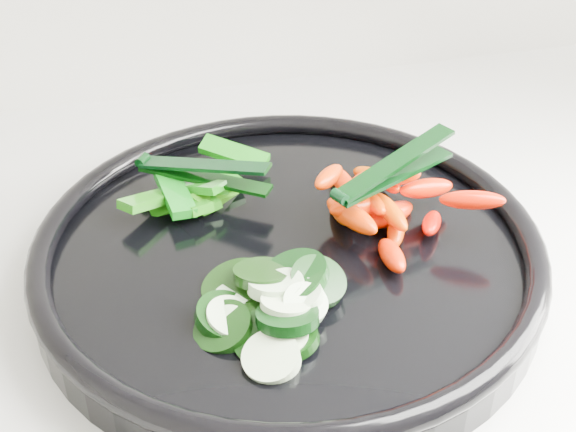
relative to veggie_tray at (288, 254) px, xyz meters
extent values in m
cylinder|color=black|center=(0.00, 0.00, -0.01)|extent=(0.40, 0.40, 0.02)
torus|color=black|center=(0.00, 0.00, 0.01)|extent=(0.40, 0.40, 0.02)
cylinder|color=black|center=(-0.04, -0.09, 0.01)|extent=(0.05, 0.05, 0.03)
cylinder|color=beige|center=(-0.04, -0.11, 0.01)|extent=(0.05, 0.05, 0.02)
cylinder|color=black|center=(-0.06, -0.06, 0.01)|extent=(0.05, 0.06, 0.02)
cylinder|color=beige|center=(-0.06, -0.07, 0.01)|extent=(0.05, 0.05, 0.02)
cylinder|color=black|center=(-0.02, -0.10, 0.01)|extent=(0.05, 0.05, 0.02)
cylinder|color=beige|center=(-0.03, -0.10, 0.01)|extent=(0.05, 0.05, 0.02)
cylinder|color=black|center=(-0.05, -0.04, 0.01)|extent=(0.07, 0.07, 0.03)
cylinder|color=#CBE9BA|center=(-0.03, -0.03, 0.01)|extent=(0.03, 0.03, 0.02)
cylinder|color=black|center=(-0.05, -0.06, 0.01)|extent=(0.06, 0.06, 0.02)
cylinder|color=#D6FAC8|center=(-0.05, -0.05, 0.01)|extent=(0.04, 0.04, 0.01)
cylinder|color=black|center=(-0.06, -0.07, 0.01)|extent=(0.05, 0.05, 0.02)
cylinder|color=beige|center=(-0.06, -0.07, 0.01)|extent=(0.04, 0.04, 0.02)
cylinder|color=black|center=(-0.01, -0.06, 0.02)|extent=(0.05, 0.06, 0.03)
cylinder|color=beige|center=(-0.01, -0.07, 0.02)|extent=(0.04, 0.04, 0.02)
cylinder|color=black|center=(-0.03, -0.04, 0.02)|extent=(0.05, 0.05, 0.02)
cylinder|color=#B7D5AA|center=(-0.03, -0.05, 0.02)|extent=(0.05, 0.05, 0.02)
cylinder|color=black|center=(0.01, -0.06, 0.02)|extent=(0.05, 0.05, 0.03)
cylinder|color=beige|center=(-0.01, -0.08, 0.02)|extent=(0.04, 0.04, 0.02)
cylinder|color=black|center=(-0.01, -0.05, 0.02)|extent=(0.05, 0.05, 0.02)
cylinder|color=#E3F9C7|center=(-0.02, -0.06, 0.02)|extent=(0.04, 0.03, 0.02)
cylinder|color=black|center=(-0.02, -0.09, 0.02)|extent=(0.04, 0.04, 0.02)
cylinder|color=beige|center=(-0.02, -0.08, 0.02)|extent=(0.05, 0.05, 0.02)
ellipsoid|color=#E83600|center=(0.08, -0.01, 0.01)|extent=(0.03, 0.04, 0.02)
ellipsoid|color=#F24600|center=(0.05, 0.03, 0.01)|extent=(0.02, 0.05, 0.03)
ellipsoid|color=red|center=(0.11, -0.01, 0.01)|extent=(0.03, 0.04, 0.02)
ellipsoid|color=red|center=(0.06, 0.02, 0.01)|extent=(0.02, 0.04, 0.02)
ellipsoid|color=#F03800|center=(0.07, -0.04, 0.01)|extent=(0.02, 0.05, 0.02)
ellipsoid|color=#F21500|center=(0.08, 0.01, 0.01)|extent=(0.06, 0.04, 0.03)
ellipsoid|color=#ED5D00|center=(0.09, 0.07, 0.01)|extent=(0.03, 0.04, 0.02)
ellipsoid|color=red|center=(0.06, 0.06, 0.01)|extent=(0.02, 0.05, 0.02)
ellipsoid|color=#FF3100|center=(0.05, 0.00, 0.03)|extent=(0.04, 0.06, 0.02)
ellipsoid|color=red|center=(0.09, 0.04, 0.03)|extent=(0.02, 0.05, 0.02)
ellipsoid|color=#DC4400|center=(0.07, 0.01, 0.03)|extent=(0.02, 0.04, 0.02)
ellipsoid|color=#E44300|center=(0.08, 0.00, 0.03)|extent=(0.02, 0.05, 0.02)
ellipsoid|color=#FC5900|center=(0.06, 0.01, 0.03)|extent=(0.05, 0.03, 0.03)
ellipsoid|color=#FF1700|center=(0.12, 0.02, 0.03)|extent=(0.05, 0.02, 0.02)
ellipsoid|color=#F15300|center=(0.09, 0.02, 0.04)|extent=(0.04, 0.03, 0.02)
ellipsoid|color=#E54400|center=(0.04, 0.03, 0.04)|extent=(0.04, 0.04, 0.02)
ellipsoid|color=#FF5900|center=(0.08, 0.02, 0.04)|extent=(0.05, 0.02, 0.02)
ellipsoid|color=#ED1B00|center=(0.13, -0.02, 0.04)|extent=(0.05, 0.04, 0.02)
cube|color=#0A6A0B|center=(-0.05, 0.08, 0.01)|extent=(0.03, 0.05, 0.02)
cube|color=#226409|center=(-0.04, 0.08, 0.01)|extent=(0.05, 0.05, 0.02)
cube|color=#09640F|center=(-0.03, 0.10, 0.01)|extent=(0.03, 0.05, 0.02)
cube|color=#0A6D0A|center=(-0.06, 0.08, 0.01)|extent=(0.07, 0.03, 0.02)
cube|color=#0B6E0A|center=(-0.07, 0.08, 0.01)|extent=(0.05, 0.07, 0.03)
cube|color=#0B6009|center=(-0.05, 0.08, 0.02)|extent=(0.05, 0.05, 0.02)
cube|color=#09610E|center=(-0.09, 0.07, 0.02)|extent=(0.05, 0.04, 0.02)
cube|color=#0A6B10|center=(-0.07, 0.08, 0.02)|extent=(0.03, 0.07, 0.01)
cube|color=#09630A|center=(-0.01, 0.12, 0.02)|extent=(0.06, 0.05, 0.02)
cylinder|color=black|center=(0.03, -0.01, 0.05)|extent=(0.01, 0.01, 0.01)
cube|color=black|center=(0.08, 0.01, 0.05)|extent=(0.11, 0.06, 0.00)
cube|color=black|center=(0.08, 0.01, 0.06)|extent=(0.11, 0.06, 0.02)
cylinder|color=black|center=(-0.09, 0.11, 0.03)|extent=(0.01, 0.01, 0.01)
cube|color=black|center=(-0.05, 0.08, 0.02)|extent=(0.10, 0.08, 0.00)
cube|color=black|center=(-0.05, 0.08, 0.04)|extent=(0.10, 0.08, 0.02)
camera|label=1|loc=(-0.12, -0.45, 0.36)|focal=50.00mm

